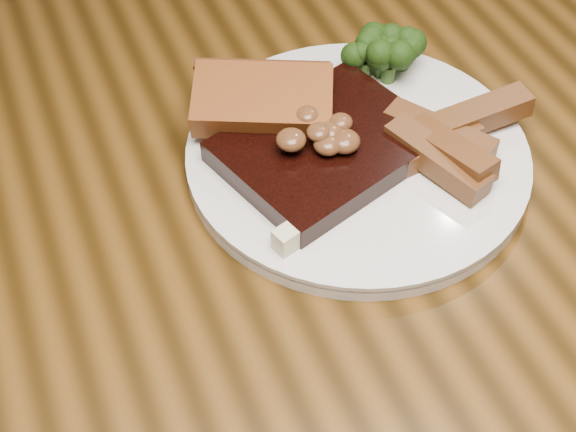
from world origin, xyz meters
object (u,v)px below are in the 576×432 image
Objects in this scene: dining_table at (280,293)px; steak at (326,148)px; garlic_bread at (263,119)px; potato_wedges at (421,126)px; chair_far at (242,46)px; plate at (357,157)px.

dining_table is 9.81× the size of steak.
potato_wedges is (0.12, -0.06, -0.00)m from garlic_bread.
chair_far reaches higher than plate.
steak is (0.06, 0.04, 0.12)m from dining_table.
steak is 0.06m from garlic_bread.
garlic_bread is (-0.06, 0.06, 0.02)m from plate.
plate reaches higher than dining_table.
steak is 1.41× the size of garlic_bread.
plate is at bearing -24.45° from steak.
steak is at bearing 36.15° from dining_table.
dining_table is at bearing -161.88° from steak.
potato_wedges is (0.09, -0.01, 0.00)m from steak.
plate is 0.06m from potato_wedges.
steak is (-0.03, 0.00, 0.02)m from plate.
plate is at bearing -16.82° from garlic_bread.
chair_far reaches higher than dining_table.
steak is at bearing 173.58° from plate.
dining_table is 13.87× the size of garlic_bread.
chair_far is 5.47× the size of steak.
chair_far reaches higher than garlic_bread.
plate is at bearing 177.46° from potato_wedges.
garlic_bread is (-0.03, 0.05, 0.00)m from steak.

